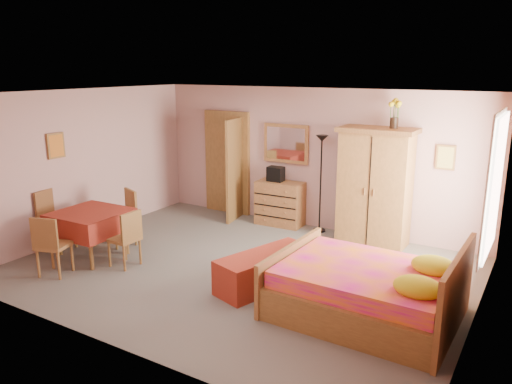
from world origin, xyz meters
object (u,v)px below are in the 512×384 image
Objects in this scene: stereo at (276,174)px; sunflower_vase at (395,113)px; chest_of_drawers at (280,203)px; floor_lamp at (321,184)px; chair_east at (124,238)px; dining_table at (92,235)px; chair_west at (57,221)px; wall_mirror at (286,144)px; bed at (366,276)px; wardrobe at (375,187)px; chair_south at (54,245)px; chair_north at (121,218)px; bench at (265,270)px.

sunflower_vase is (2.20, -0.03, 1.25)m from stereo.
chest_of_drawers is 1.86× the size of sunflower_vase.
floor_lamp is 2.03× the size of chair_east.
chair_west reaches higher than dining_table.
floor_lamp is 1.72× the size of dining_table.
chest_of_drawers is 1.15m from wall_mirror.
bed is (2.61, -2.84, -1.05)m from wall_mirror.
wall_mirror is 3.12× the size of stereo.
wardrobe reaches higher than chair_south.
chair_east reaches higher than chest_of_drawers.
bed is (1.80, -2.66, -0.39)m from floor_lamp.
chest_of_drawers is 0.95× the size of chair_north.
sunflower_vase is 4.86m from chair_north.
sunflower_vase is (2.09, -0.02, 1.81)m from chest_of_drawers.
chair_north is (-1.77, -2.59, -1.08)m from wall_mirror.
chair_west is (-4.35, -3.03, -0.49)m from wardrobe.
chair_north is (-0.03, 0.67, 0.09)m from dining_table.
chair_east is (-3.66, -0.40, -0.06)m from bed.
chest_of_drawers is 1.02× the size of chair_east.
stereo is 0.33× the size of chair_south.
bed is 4.44m from chair_south.
wall_mirror is 0.65× the size of bench.
chair_south is at bearing -85.07° from dining_table.
chair_south is (-1.67, -3.79, 0.03)m from chest_of_drawers.
chair_north is (-1.67, -2.39, -0.52)m from stereo.
floor_lamp is 1.05m from wardrobe.
chair_north reaches higher than chair_east.
wardrobe is 0.92× the size of bed.
chair_west is at bearing -144.84° from wardrobe.
chair_north is at bearing -124.79° from wall_mirror.
chest_of_drawers is 2.97m from chair_north.
wardrobe is at bearing 39.66° from dining_table.
chest_of_drawers is 2.77m from sunflower_vase.
floor_lamp is 3.56m from chair_north.
wall_mirror is 0.61m from stereo.
wall_mirror is 1.94× the size of sunflower_vase.
bench is at bearing -110.15° from sunflower_vase.
chair_east is (0.63, 0.76, -0.02)m from chair_south.
chest_of_drawers is at bearing -4.71° from stereo.
stereo is at bearing 179.29° from sunflower_vase.
bed is 2.09× the size of dining_table.
wall_mirror is 0.47× the size of wardrobe.
chair_east is (-0.94, -3.04, -0.55)m from stereo.
dining_table is at bearing -118.50° from wall_mirror.
chair_east is at bearing -121.40° from floor_lamp.
chair_south is at bearing -123.11° from floor_lamp.
wall_mirror reaches higher than chair_south.
chair_east is at bearing 32.19° from chair_south.
wall_mirror is (0.00, 0.21, 1.13)m from chest_of_drawers.
wardrobe reaches higher than bed.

